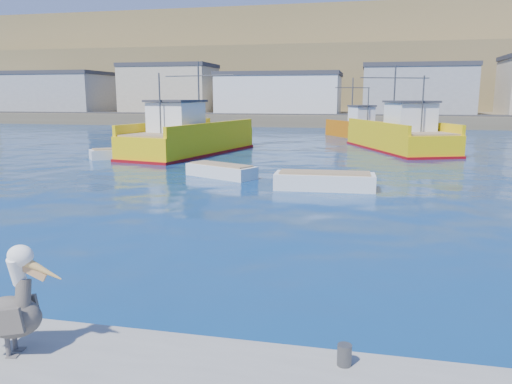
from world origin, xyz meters
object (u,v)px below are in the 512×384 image
at_px(boat_orange, 357,127).
at_px(skiff_mid, 324,183).
at_px(trawler_yellow_a, 189,139).
at_px(trawler_yellow_b, 400,136).
at_px(skiff_extra, 221,172).
at_px(pelican, 13,308).
at_px(skiff_left, 120,154).

distance_m(boat_orange, skiff_mid, 29.89).
bearing_deg(trawler_yellow_a, trawler_yellow_b, 20.62).
height_order(trawler_yellow_a, skiff_mid, trawler_yellow_a).
bearing_deg(trawler_yellow_b, boat_orange, 106.35).
bearing_deg(skiff_mid, boat_orange, 88.56).
bearing_deg(trawler_yellow_a, skiff_extra, -61.50).
xyz_separation_m(trawler_yellow_a, skiff_mid, (10.80, -12.05, -0.80)).
relative_size(trawler_yellow_a, pelican, 8.18).
bearing_deg(skiff_left, boat_orange, 54.48).
xyz_separation_m(boat_orange, pelican, (-3.76, -46.40, 0.19)).
bearing_deg(pelican, skiff_extra, 97.58).
height_order(trawler_yellow_b, boat_orange, trawler_yellow_b).
height_order(boat_orange, pelican, boat_orange).
bearing_deg(trawler_yellow_b, skiff_mid, -103.67).
bearing_deg(boat_orange, trawler_yellow_a, -122.95).
xyz_separation_m(trawler_yellow_b, skiff_mid, (-4.31, -17.74, -0.77)).
relative_size(trawler_yellow_b, pelican, 7.89).
bearing_deg(skiff_extra, trawler_yellow_b, 57.49).
xyz_separation_m(skiff_mid, pelican, (-3.00, -16.53, 0.88)).
height_order(trawler_yellow_b, pelican, trawler_yellow_b).
height_order(skiff_extra, pelican, pelican).
distance_m(trawler_yellow_a, skiff_extra, 11.11).
relative_size(trawler_yellow_a, skiff_mid, 2.93).
xyz_separation_m(trawler_yellow_b, skiff_extra, (-9.82, -15.42, -0.81)).
xyz_separation_m(trawler_yellow_a, boat_orange, (11.55, 17.82, -0.11)).
distance_m(trawler_yellow_b, boat_orange, 12.65).
bearing_deg(pelican, boat_orange, 85.37).
bearing_deg(trawler_yellow_b, trawler_yellow_a, -159.38).
xyz_separation_m(trawler_yellow_b, pelican, (-7.32, -34.27, 0.11)).
relative_size(skiff_left, pelican, 2.41).
bearing_deg(skiff_mid, pelican, -100.30).
bearing_deg(skiff_left, trawler_yellow_a, 43.60).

